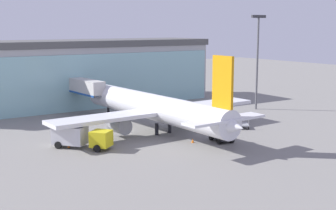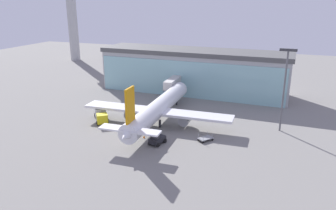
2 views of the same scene
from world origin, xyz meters
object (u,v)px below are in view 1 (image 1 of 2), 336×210
(pushback_tug, at_px, (222,134))
(safety_cone_nose, at_px, (193,141))
(airplane, at_px, (155,108))
(safety_cone_wingtip, at_px, (69,145))
(apron_light_mast, at_px, (258,53))
(baggage_cart, at_px, (243,124))
(catering_truck, at_px, (80,136))
(jet_bridge, at_px, (81,87))

(pushback_tug, xyz_separation_m, safety_cone_nose, (-3.38, 1.72, -0.70))
(airplane, xyz_separation_m, safety_cone_wingtip, (-13.61, -1.54, -3.09))
(apron_light_mast, distance_m, baggage_cart, 18.95)
(apron_light_mast, xyz_separation_m, safety_cone_nose, (-24.23, -13.02, -9.70))
(safety_cone_wingtip, bearing_deg, safety_cone_nose, -25.32)
(apron_light_mast, height_order, safety_cone_wingtip, apron_light_mast)
(pushback_tug, bearing_deg, safety_cone_wingtip, 77.43)
(catering_truck, bearing_deg, baggage_cart, 45.98)
(apron_light_mast, bearing_deg, jet_bridge, 153.34)
(jet_bridge, distance_m, safety_cone_nose, 27.30)
(jet_bridge, distance_m, pushback_tug, 29.46)
(safety_cone_wingtip, bearing_deg, pushback_tug, -25.64)
(airplane, height_order, safety_cone_nose, airplane)
(pushback_tug, bearing_deg, catering_truck, 78.82)
(baggage_cart, bearing_deg, airplane, 102.78)
(jet_bridge, xyz_separation_m, catering_truck, (-9.77, -21.14, -3.10))
(jet_bridge, distance_m, catering_truck, 23.50)
(airplane, bearing_deg, jet_bridge, 6.61)
(jet_bridge, height_order, apron_light_mast, apron_light_mast)
(apron_light_mast, relative_size, pushback_tug, 4.70)
(catering_truck, bearing_deg, apron_light_mast, 63.79)
(jet_bridge, xyz_separation_m, pushback_tug, (6.55, -28.50, -3.59))
(apron_light_mast, relative_size, airplane, 0.47)
(airplane, xyz_separation_m, safety_cone_nose, (0.39, -8.17, -3.09))
(jet_bridge, height_order, catering_truck, jet_bridge)
(catering_truck, bearing_deg, jet_bridge, 117.75)
(pushback_tug, height_order, safety_cone_wingtip, pushback_tug)
(jet_bridge, height_order, baggage_cart, jet_bridge)
(jet_bridge, height_order, safety_cone_nose, jet_bridge)
(apron_light_mast, distance_m, safety_cone_nose, 29.17)
(catering_truck, distance_m, baggage_cart, 24.48)
(jet_bridge, bearing_deg, safety_cone_nose, -175.76)
(airplane, xyz_separation_m, catering_truck, (-12.55, -2.54, -1.90))
(baggage_cart, distance_m, safety_cone_wingtip, 25.65)
(airplane, distance_m, pushback_tug, 10.85)
(baggage_cart, bearing_deg, catering_truck, 120.62)
(catering_truck, xyz_separation_m, safety_cone_wingtip, (-1.07, 0.99, -1.19))
(pushback_tug, relative_size, safety_cone_wingtip, 6.41)
(baggage_cart, xyz_separation_m, pushback_tug, (-7.98, -4.55, 0.47))
(apron_light_mast, bearing_deg, airplane, -168.86)
(baggage_cart, relative_size, pushback_tug, 0.91)
(apron_light_mast, bearing_deg, safety_cone_wingtip, -170.51)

